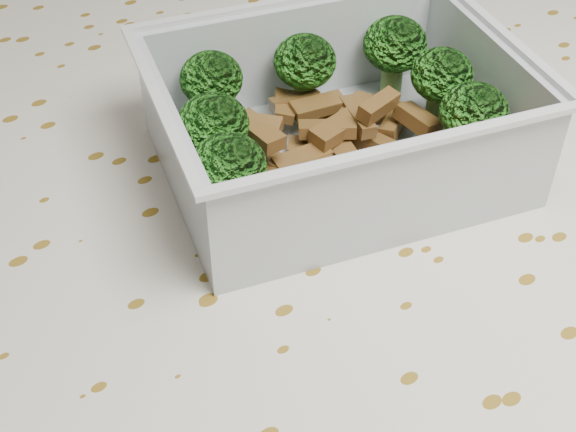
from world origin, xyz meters
TOP-DOWN VIEW (x-y plane):
  - dining_table at (0.00, 0.00)m, footprint 1.40×0.90m
  - tablecloth at (0.00, 0.00)m, footprint 1.46×0.96m
  - lunch_container at (0.06, 0.04)m, footprint 0.23×0.20m
  - broccoli_florets at (0.06, 0.06)m, footprint 0.18×0.14m
  - meat_pile at (0.06, 0.06)m, footprint 0.12×0.09m
  - sausage at (0.05, -0.00)m, footprint 0.16×0.07m

SIDE VIEW (x-z plane):
  - dining_table at x=0.00m, z-range 0.29..1.04m
  - tablecloth at x=0.00m, z-range 0.62..0.81m
  - meat_pile at x=0.06m, z-range 0.76..0.79m
  - sausage at x=0.05m, z-range 0.77..0.79m
  - lunch_container at x=0.06m, z-range 0.75..0.81m
  - broccoli_florets at x=0.06m, z-range 0.77..0.82m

